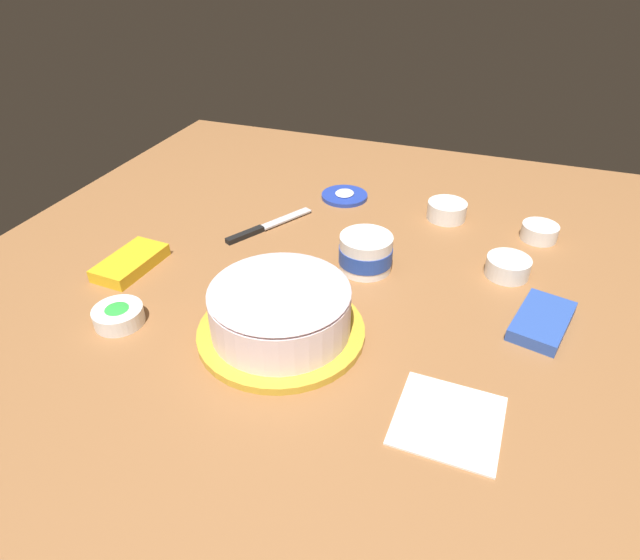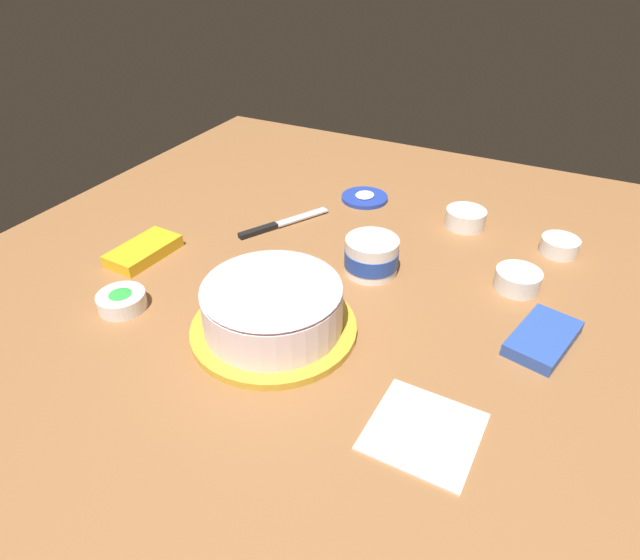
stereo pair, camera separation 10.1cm
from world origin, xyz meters
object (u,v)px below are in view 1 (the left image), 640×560
at_px(candy_box_upper, 542,321).
at_px(paper_napkin, 448,419).
at_px(frosting_tub_lid, 344,196).
at_px(spreading_knife, 262,228).
at_px(sprinkle_bowl_green, 118,315).
at_px(sprinkle_bowl_rainbow, 540,231).
at_px(sprinkle_bowl_orange, 447,210).
at_px(frosted_cake, 280,312).
at_px(candy_box_lower, 131,263).
at_px(frosting_tub, 366,252).
at_px(sprinkle_bowl_blue, 508,266).

bearing_deg(candy_box_upper, paper_napkin, -9.89).
distance_m(frosting_tub_lid, spreading_knife, 0.26).
bearing_deg(sprinkle_bowl_green, candy_box_upper, 109.19).
relative_size(sprinkle_bowl_rainbow, candy_box_upper, 0.54).
bearing_deg(sprinkle_bowl_orange, spreading_knife, -62.21).
bearing_deg(frosted_cake, candy_box_upper, 112.83).
xyz_separation_m(sprinkle_bowl_orange, candy_box_upper, (0.35, 0.22, -0.01)).
height_order(candy_box_lower, candy_box_upper, candy_box_lower).
bearing_deg(frosting_tub_lid, sprinkle_bowl_rainbow, 83.88).
bearing_deg(frosting_tub_lid, candy_box_upper, 52.34).
xyz_separation_m(sprinkle_bowl_orange, candy_box_lower, (0.44, -0.57, -0.01)).
bearing_deg(frosting_tub, candy_box_upper, 77.77).
distance_m(sprinkle_bowl_orange, candy_box_upper, 0.42).
xyz_separation_m(sprinkle_bowl_blue, candy_box_lower, (0.24, -0.73, -0.01)).
bearing_deg(spreading_knife, sprinkle_bowl_orange, 117.79).
bearing_deg(sprinkle_bowl_blue, sprinkle_bowl_rainbow, 162.32).
bearing_deg(spreading_knife, sprinkle_bowl_blue, 90.03).
height_order(frosting_tub_lid, sprinkle_bowl_orange, sprinkle_bowl_orange).
bearing_deg(sprinkle_bowl_rainbow, frosting_tub_lid, -96.12).
xyz_separation_m(frosted_cake, candy_box_lower, (-0.09, -0.37, -0.04)).
bearing_deg(sprinkle_bowl_green, sprinkle_bowl_orange, 141.09).
height_order(frosting_tub, frosting_tub_lid, frosting_tub).
bearing_deg(sprinkle_bowl_blue, sprinkle_bowl_green, -58.23).
xyz_separation_m(frosted_cake, sprinkle_bowl_blue, (-0.33, 0.35, -0.03)).
bearing_deg(frosting_tub, sprinkle_bowl_orange, 156.39).
xyz_separation_m(frosted_cake, spreading_knife, (-0.33, -0.19, -0.04)).
distance_m(frosting_tub_lid, sprinkle_bowl_blue, 0.47).
bearing_deg(candy_box_lower, spreading_knife, 145.85).
relative_size(frosting_tub_lid, sprinkle_bowl_orange, 1.28).
height_order(frosting_tub_lid, sprinkle_bowl_rainbow, sprinkle_bowl_rainbow).
bearing_deg(spreading_knife, candy_box_lower, -38.12).
height_order(frosting_tub, sprinkle_bowl_rainbow, frosting_tub).
relative_size(sprinkle_bowl_blue, sprinkle_bowl_green, 0.99).
bearing_deg(candy_box_lower, sprinkle_bowl_blue, 112.05).
distance_m(candy_box_lower, candy_box_upper, 0.80).
relative_size(spreading_knife, candy_box_upper, 1.46).
relative_size(frosting_tub, spreading_knife, 0.50).
distance_m(frosting_tub_lid, paper_napkin, 0.74).
distance_m(frosted_cake, sprinkle_bowl_rainbow, 0.65).
distance_m(sprinkle_bowl_green, candy_box_upper, 0.75).
xyz_separation_m(frosting_tub, sprinkle_bowl_rainbow, (-0.25, 0.33, -0.02)).
bearing_deg(sprinkle_bowl_blue, candy_box_upper, 25.19).
bearing_deg(sprinkle_bowl_blue, spreading_knife, -89.97).
distance_m(frosting_tub, candy_box_lower, 0.48).
bearing_deg(candy_box_upper, sprinkle_bowl_green, -57.01).
bearing_deg(sprinkle_bowl_rainbow, sprinkle_bowl_green, -50.55).
height_order(sprinkle_bowl_green, paper_napkin, sprinkle_bowl_green).
xyz_separation_m(spreading_knife, sprinkle_bowl_rainbow, (-0.18, 0.60, 0.01)).
distance_m(frosting_tub, paper_napkin, 0.42).
xyz_separation_m(candy_box_lower, paper_napkin, (0.18, 0.68, -0.01)).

